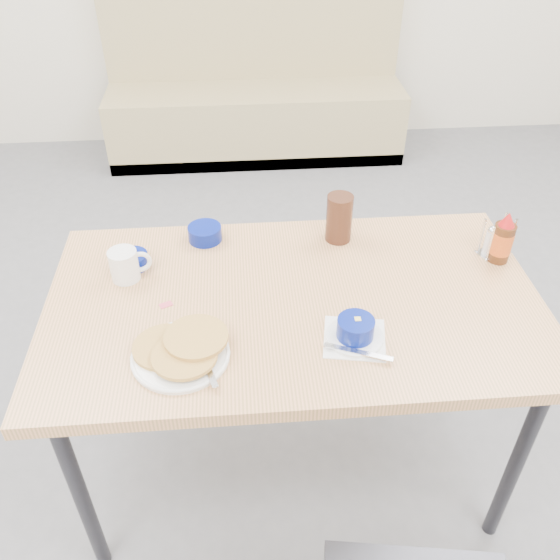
{
  "coord_description": "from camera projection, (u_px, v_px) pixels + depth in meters",
  "views": [
    {
      "loc": [
        -0.14,
        -1.02,
        1.84
      ],
      "look_at": [
        -0.04,
        0.26,
        0.82
      ],
      "focal_mm": 38.0,
      "sensor_mm": 36.0,
      "label": 1
    }
  ],
  "objects": [
    {
      "name": "butter_bowl",
      "position": [
        205.0,
        233.0,
        1.89
      ],
      "size": [
        0.11,
        0.11,
        0.05
      ],
      "rotation": [
        0.0,
        0.0,
        -0.02
      ],
      "color": "navy",
      "rests_on": "dining_table"
    },
    {
      "name": "pancake_plate",
      "position": [
        181.0,
        351.0,
        1.49
      ],
      "size": [
        0.25,
        0.25,
        0.04
      ],
      "rotation": [
        0.0,
        0.0,
        -0.02
      ],
      "color": "white",
      "rests_on": "dining_table"
    },
    {
      "name": "condiment_caddy",
      "position": [
        495.0,
        241.0,
        1.82
      ],
      "size": [
        0.12,
        0.09,
        0.12
      ],
      "rotation": [
        0.0,
        0.0,
        0.38
      ],
      "color": "silver",
      "rests_on": "dining_table"
    },
    {
      "name": "sugar_wrapper",
      "position": [
        166.0,
        305.0,
        1.65
      ],
      "size": [
        0.04,
        0.03,
        0.0
      ],
      "primitive_type": "cube",
      "rotation": [
        0.0,
        0.0,
        0.42
      ],
      "color": "#D7475F",
      "rests_on": "dining_table"
    },
    {
      "name": "syrup_bottle",
      "position": [
        502.0,
        240.0,
        1.78
      ],
      "size": [
        0.06,
        0.06,
        0.17
      ],
      "rotation": [
        0.0,
        0.0,
        -0.17
      ],
      "color": "#47230F",
      "rests_on": "dining_table"
    },
    {
      "name": "grits_setting",
      "position": [
        355.0,
        331.0,
        1.53
      ],
      "size": [
        0.18,
        0.2,
        0.07
      ],
      "rotation": [
        0.0,
        0.0,
        -0.18
      ],
      "color": "white",
      "rests_on": "dining_table"
    },
    {
      "name": "coffee_mug",
      "position": [
        126.0,
        265.0,
        1.72
      ],
      "size": [
        0.12,
        0.08,
        0.1
      ],
      "rotation": [
        0.0,
        0.0,
        0.23
      ],
      "color": "white",
      "rests_on": "dining_table"
    },
    {
      "name": "amber_tumbler",
      "position": [
        339.0,
        218.0,
        1.86
      ],
      "size": [
        0.1,
        0.1,
        0.16
      ],
      "primitive_type": "cylinder",
      "rotation": [
        0.0,
        0.0,
        -0.19
      ],
      "color": "#3B1E12",
      "rests_on": "dining_table"
    },
    {
      "name": "booth_bench",
      "position": [
        255.0,
        99.0,
        3.91
      ],
      "size": [
        1.9,
        0.56,
        1.22
      ],
      "color": "tan",
      "rests_on": "ground"
    },
    {
      "name": "ground",
      "position": [
        298.0,
        523.0,
        1.95
      ],
      "size": [
        6.0,
        6.0,
        0.0
      ],
      "primitive_type": "plane",
      "color": "slate",
      "rests_on": "ground"
    },
    {
      "name": "creamer_bowl",
      "position": [
        132.0,
        260.0,
        1.78
      ],
      "size": [
        0.1,
        0.1,
        0.04
      ],
      "rotation": [
        0.0,
        0.0,
        -0.1
      ],
      "color": "navy",
      "rests_on": "dining_table"
    },
    {
      "name": "dining_table",
      "position": [
        294.0,
        315.0,
        1.71
      ],
      "size": [
        1.4,
        0.8,
        0.76
      ],
      "color": "tan",
      "rests_on": "ground"
    }
  ]
}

